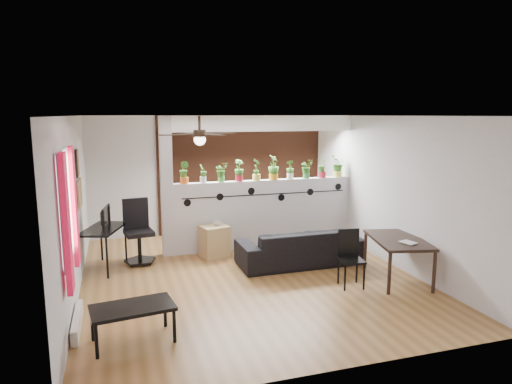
% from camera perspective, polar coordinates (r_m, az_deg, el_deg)
% --- Properties ---
extents(room_shell, '(6.30, 7.10, 2.90)m').
position_cam_1_polar(room_shell, '(7.31, -1.13, -0.74)').
color(room_shell, brown).
rests_on(room_shell, ground).
extents(partition_wall, '(3.60, 0.18, 1.35)m').
position_cam_1_polar(partition_wall, '(9.07, 1.12, -2.72)').
color(partition_wall, '#BCBCC1').
rests_on(partition_wall, ground).
extents(ceiling_header, '(3.60, 0.18, 0.30)m').
position_cam_1_polar(ceiling_header, '(8.86, 1.16, 8.56)').
color(ceiling_header, white).
rests_on(ceiling_header, room_shell).
extents(pier_column, '(0.22, 0.20, 2.60)m').
position_cam_1_polar(pier_column, '(8.56, -11.10, 0.61)').
color(pier_column, '#BCBCC1').
rests_on(pier_column, ground).
extents(brick_panel, '(3.90, 0.05, 2.60)m').
position_cam_1_polar(brick_panel, '(10.35, -1.43, 2.34)').
color(brick_panel, '#A24F2F').
rests_on(brick_panel, ground).
extents(vine_decal, '(3.31, 0.01, 0.30)m').
position_cam_1_polar(vine_decal, '(8.90, 1.32, -0.30)').
color(vine_decal, black).
rests_on(vine_decal, partition_wall).
extents(window_assembly, '(0.09, 1.30, 1.55)m').
position_cam_1_polar(window_assembly, '(5.84, -22.46, -2.04)').
color(window_assembly, white).
rests_on(window_assembly, room_shell).
extents(baseboard_heater, '(0.08, 1.00, 0.18)m').
position_cam_1_polar(baseboard_heater, '(6.27, -21.44, -14.84)').
color(baseboard_heater, silver).
rests_on(baseboard_heater, ground).
extents(corkboard, '(0.03, 0.60, 0.45)m').
position_cam_1_polar(corkboard, '(7.98, -21.18, -0.15)').
color(corkboard, '#A0774D').
rests_on(corkboard, room_shell).
extents(framed_art, '(0.03, 0.34, 0.44)m').
position_cam_1_polar(framed_art, '(7.87, -21.44, 3.38)').
color(framed_art, '#8C7259').
rests_on(framed_art, room_shell).
extents(ceiling_fan, '(1.19, 1.19, 0.43)m').
position_cam_1_polar(ceiling_fan, '(6.72, -7.05, 6.99)').
color(ceiling_fan, black).
rests_on(ceiling_fan, room_shell).
extents(potted_plant_0, '(0.28, 0.28, 0.43)m').
position_cam_1_polar(potted_plant_0, '(8.56, -8.96, 2.55)').
color(potted_plant_0, orange).
rests_on(potted_plant_0, partition_wall).
extents(potted_plant_1, '(0.22, 0.21, 0.36)m').
position_cam_1_polar(potted_plant_1, '(8.62, -6.65, 2.41)').
color(potted_plant_1, silver).
rests_on(potted_plant_1, partition_wall).
extents(potted_plant_2, '(0.21, 0.18, 0.37)m').
position_cam_1_polar(potted_plant_2, '(8.69, -4.37, 2.56)').
color(potted_plant_2, '#429536').
rests_on(potted_plant_2, partition_wall).
extents(potted_plant_3, '(0.26, 0.24, 0.42)m').
position_cam_1_polar(potted_plant_3, '(8.77, -2.13, 2.80)').
color(potted_plant_3, red).
rests_on(potted_plant_3, partition_wall).
extents(potted_plant_4, '(0.22, 0.26, 0.44)m').
position_cam_1_polar(potted_plant_4, '(8.87, 0.06, 2.94)').
color(potted_plant_4, '#E0CC4F').
rests_on(potted_plant_4, partition_wall).
extents(potted_plant_5, '(0.29, 0.32, 0.48)m').
position_cam_1_polar(potted_plant_5, '(8.97, 2.20, 3.16)').
color(potted_plant_5, orange).
rests_on(potted_plant_5, partition_wall).
extents(potted_plant_6, '(0.19, 0.15, 0.38)m').
position_cam_1_polar(potted_plant_6, '(9.10, 4.29, 2.89)').
color(potted_plant_6, white).
rests_on(potted_plant_6, partition_wall).
extents(potted_plant_7, '(0.21, 0.18, 0.38)m').
position_cam_1_polar(potted_plant_7, '(9.24, 6.32, 2.98)').
color(potted_plant_7, '#2F8139').
rests_on(potted_plant_7, partition_wall).
extents(potted_plant_8, '(0.27, 0.25, 0.42)m').
position_cam_1_polar(potted_plant_8, '(9.38, 8.29, 3.15)').
color(potted_plant_8, '#B01C30').
rests_on(potted_plant_8, partition_wall).
extents(potted_plant_9, '(0.28, 0.30, 0.45)m').
position_cam_1_polar(potted_plant_9, '(9.53, 10.21, 3.30)').
color(potted_plant_9, '#E8E652').
rests_on(potted_plant_9, partition_wall).
extents(sofa, '(2.09, 0.83, 0.61)m').
position_cam_1_polar(sofa, '(8.16, 5.49, -6.87)').
color(sofa, black).
rests_on(sofa, ground).
extents(cube_shelf, '(0.57, 0.53, 0.59)m').
position_cam_1_polar(cube_shelf, '(8.55, -5.20, -6.15)').
color(cube_shelf, tan).
rests_on(cube_shelf, ground).
extents(cup, '(0.17, 0.17, 0.10)m').
position_cam_1_polar(cup, '(8.47, -4.91, -3.87)').
color(cup, gray).
rests_on(cup, cube_shelf).
extents(computer_desk, '(0.83, 1.12, 0.72)m').
position_cam_1_polar(computer_desk, '(8.19, -18.57, -4.74)').
color(computer_desk, black).
rests_on(computer_desk, ground).
extents(monitor, '(0.33, 0.11, 0.19)m').
position_cam_1_polar(monitor, '(8.29, -18.61, -3.40)').
color(monitor, black).
rests_on(monitor, computer_desk).
extents(office_chair, '(0.58, 0.58, 1.12)m').
position_cam_1_polar(office_chair, '(8.42, -14.51, -5.28)').
color(office_chair, black).
rests_on(office_chair, ground).
extents(dining_table, '(1.02, 1.39, 0.68)m').
position_cam_1_polar(dining_table, '(7.62, 17.33, -6.10)').
color(dining_table, black).
rests_on(dining_table, ground).
extents(book, '(0.23, 0.27, 0.02)m').
position_cam_1_polar(book, '(7.30, 18.05, -6.13)').
color(book, gray).
rests_on(book, dining_table).
extents(folding_chair, '(0.40, 0.40, 0.88)m').
position_cam_1_polar(folding_chair, '(7.23, 11.65, -7.42)').
color(folding_chair, black).
rests_on(folding_chair, ground).
extents(coffee_table, '(1.00, 0.64, 0.44)m').
position_cam_1_polar(coffee_table, '(5.63, -15.19, -14.03)').
color(coffee_table, black).
rests_on(coffee_table, ground).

